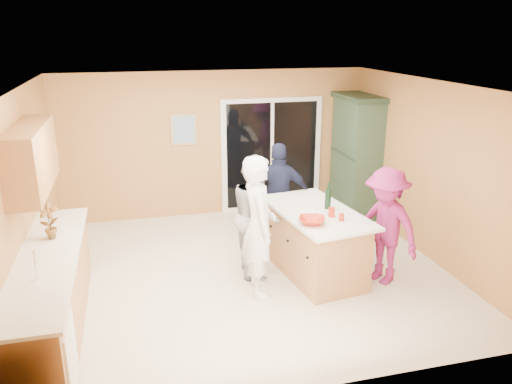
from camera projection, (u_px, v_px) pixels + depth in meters
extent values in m
plane|color=beige|center=(247.00, 272.00, 7.06)|extent=(5.50, 5.50, 0.00)
cube|color=white|center=(246.00, 86.00, 6.25)|extent=(5.50, 5.00, 0.10)
cube|color=tan|center=(215.00, 144.00, 8.96)|extent=(5.50, 0.10, 2.60)
cube|color=tan|center=(313.00, 267.00, 4.35)|extent=(5.50, 0.10, 2.60)
cube|color=tan|center=(25.00, 201.00, 6.01)|extent=(0.10, 5.00, 2.60)
cube|color=tan|center=(430.00, 171.00, 7.30)|extent=(0.10, 5.00, 2.60)
cube|color=#B47746|center=(51.00, 297.00, 5.52)|extent=(0.60, 3.00, 0.90)
cube|color=white|center=(37.00, 362.00, 4.53)|extent=(0.62, 0.60, 0.72)
cube|color=beige|center=(47.00, 259.00, 5.38)|extent=(0.65, 3.05, 0.04)
cylinder|color=silver|center=(36.00, 265.00, 4.86)|extent=(0.02, 0.02, 0.30)
cube|color=#B47746|center=(31.00, 158.00, 5.69)|extent=(0.35, 1.60, 0.75)
cube|color=silver|center=(272.00, 155.00, 9.25)|extent=(1.90, 0.05, 2.10)
cube|color=black|center=(272.00, 155.00, 9.24)|extent=(1.70, 0.03, 1.94)
cube|color=silver|center=(272.00, 155.00, 9.24)|extent=(0.06, 0.04, 1.94)
cube|color=silver|center=(280.00, 157.00, 9.28)|extent=(0.02, 0.03, 0.12)
cube|color=#A68853|center=(184.00, 129.00, 8.72)|extent=(0.46, 0.03, 0.56)
cube|color=#547CAF|center=(184.00, 130.00, 8.71)|extent=(0.38, 0.02, 0.48)
cube|color=#B47746|center=(315.00, 244.00, 6.90)|extent=(1.03, 1.68, 0.90)
cube|color=beige|center=(316.00, 212.00, 6.76)|extent=(1.21, 1.90, 0.04)
cube|color=black|center=(314.00, 269.00, 7.03)|extent=(0.94, 1.59, 0.10)
cube|color=#213624|center=(353.00, 208.00, 9.37)|extent=(0.60, 1.14, 0.13)
cube|color=#38543C|center=(356.00, 156.00, 9.06)|extent=(0.54, 1.08, 2.03)
cube|color=#213624|center=(360.00, 97.00, 8.73)|extent=(0.63, 1.19, 0.09)
imported|color=white|center=(259.00, 227.00, 6.26)|extent=(0.48, 0.70, 1.83)
imported|color=#AEADB0|center=(256.00, 215.00, 6.87)|extent=(0.72, 0.88, 1.68)
imported|color=#181E36|center=(279.00, 196.00, 7.67)|extent=(1.03, 0.59, 1.66)
imported|color=#9B2169|center=(385.00, 226.00, 6.59)|extent=(0.97, 1.18, 1.59)
imported|color=#A92612|center=(312.00, 221.00, 6.29)|extent=(0.43, 0.43, 0.08)
imported|color=#A51910|center=(49.00, 221.00, 5.77)|extent=(0.24, 0.17, 0.44)
cylinder|color=#A92612|center=(332.00, 212.00, 6.52)|extent=(0.09, 0.09, 0.12)
cylinder|color=#A92612|center=(341.00, 217.00, 6.38)|extent=(0.07, 0.07, 0.10)
cylinder|color=black|center=(328.00, 199.00, 6.79)|extent=(0.09, 0.09, 0.27)
cylinder|color=black|center=(328.00, 186.00, 6.73)|extent=(0.03, 0.03, 0.10)
cylinder|color=white|center=(308.00, 212.00, 6.68)|extent=(0.25, 0.25, 0.01)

